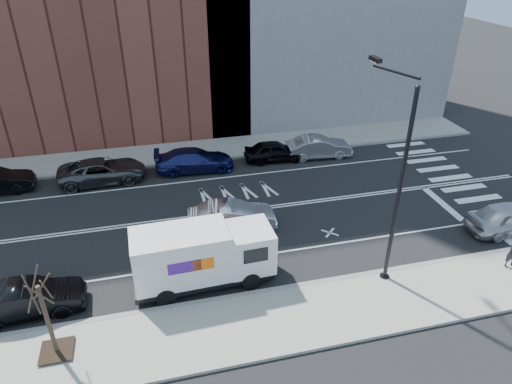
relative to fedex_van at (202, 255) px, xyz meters
name	(u,v)px	position (x,y,z in m)	size (l,w,h in m)	color
ground	(208,215)	(1.06, 5.60, -1.50)	(120.00, 120.00, 0.00)	black
sidewalk_near	(242,327)	(1.06, -3.20, -1.43)	(44.00, 3.60, 0.15)	gray
sidewalk_far	(190,152)	(1.06, 14.40, -1.43)	(44.00, 3.60, 0.15)	gray
curb_near	(233,297)	(1.06, -1.40, -1.42)	(44.00, 0.25, 0.17)	gray
curb_far	(193,162)	(1.06, 12.60, -1.42)	(44.00, 0.25, 0.17)	gray
crosswalk	(457,183)	(17.06, 5.60, -1.50)	(3.00, 14.00, 0.01)	white
road_markings	(208,215)	(1.06, 5.60, -1.50)	(40.00, 8.60, 0.01)	white
streetlight	(395,176)	(8.06, -1.31, 3.58)	(0.44, 4.02, 9.34)	black
street_tree	(50,327)	(-5.94, -2.80, -0.05)	(1.20, 1.20, 3.75)	black
fedex_van	(202,255)	(0.00, 0.00, 0.00)	(6.33, 2.41, 2.86)	black
far_parked_c	(102,171)	(-4.82, 11.25, -0.75)	(2.48, 5.39, 1.50)	#44464A
far_parked_d	(194,160)	(1.06, 11.43, -0.75)	(2.11, 5.18, 1.50)	navy
far_parked_e	(274,151)	(6.66, 11.64, -0.79)	(1.68, 4.19, 1.43)	black
far_parked_f	(319,147)	(9.86, 11.45, -0.75)	(1.60, 4.59, 1.51)	#A4A4A9
driving_sedan	(232,217)	(2.10, 3.94, -0.73)	(1.62, 4.65, 1.53)	silver
near_parked_rear_a	(28,299)	(-7.26, -0.20, -0.77)	(1.55, 4.43, 1.46)	black
near_parked_front	(510,217)	(16.34, 0.25, -0.70)	(1.89, 4.71, 1.60)	silver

